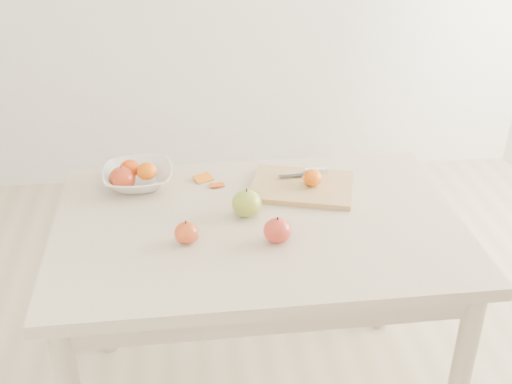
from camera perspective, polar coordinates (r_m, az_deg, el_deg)
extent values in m
cube|color=#C3AF93|center=(1.91, 0.18, -3.09)|extent=(1.20, 0.80, 0.04)
cylinder|color=#BCAA8E|center=(2.41, -13.81, -7.08)|extent=(0.06, 0.06, 0.71)
cylinder|color=#BCAA8E|center=(2.50, 11.60, -5.35)|extent=(0.06, 0.06, 0.71)
cube|color=tan|center=(2.06, 4.11, 0.49)|extent=(0.37, 0.32, 0.02)
ellipsoid|color=#DA6107|center=(2.04, 5.03, 1.29)|extent=(0.06, 0.06, 0.05)
imported|color=silver|center=(2.11, -10.43, 1.30)|extent=(0.23, 0.23, 0.06)
ellipsoid|color=#CB4607|center=(2.11, -11.17, 2.07)|extent=(0.06, 0.06, 0.06)
ellipsoid|color=orange|center=(2.08, -9.69, 1.85)|extent=(0.06, 0.06, 0.06)
cube|color=orange|center=(2.13, -4.72, 1.14)|extent=(0.07, 0.07, 0.01)
cube|color=#D0480E|center=(2.08, -3.48, 0.57)|extent=(0.05, 0.04, 0.01)
cube|color=white|center=(2.13, 5.34, 1.92)|extent=(0.08, 0.02, 0.01)
cube|color=#34353B|center=(2.09, 3.35, 1.47)|extent=(0.10, 0.02, 0.00)
ellipsoid|color=olive|center=(1.90, -0.84, -1.01)|extent=(0.09, 0.09, 0.08)
ellipsoid|color=#A31119|center=(1.79, 1.91, -3.45)|extent=(0.08, 0.08, 0.07)
ellipsoid|color=maroon|center=(1.80, -6.21, -3.61)|extent=(0.07, 0.07, 0.06)
ellipsoid|color=maroon|center=(2.09, -11.79, 1.19)|extent=(0.09, 0.09, 0.08)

